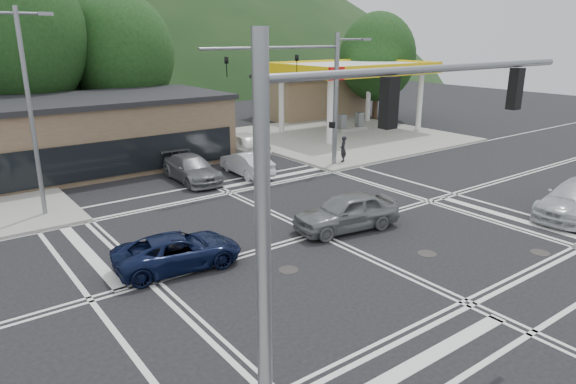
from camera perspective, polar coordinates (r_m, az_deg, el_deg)
ground at (r=21.28m, az=3.31°, el=-4.66°), size 120.00×120.00×0.00m
sidewalk_ne at (r=41.68m, az=5.90°, el=6.22°), size 16.00×16.00×0.15m
gas_station_canopy at (r=43.12m, az=7.19°, el=13.20°), size 12.32×8.34×5.75m
convenience_store at (r=52.12m, az=2.55°, el=10.50°), size 10.00×6.00×3.80m
commercial_row at (r=32.95m, az=-27.90°, el=4.84°), size 24.00×8.00×4.00m
tree_n_b at (r=39.65m, az=-27.96°, el=15.08°), size 9.00×9.00×12.98m
tree_n_c at (r=41.45m, az=-17.90°, el=14.39°), size 7.60×7.60×10.87m
tree_n_e at (r=44.41m, az=-23.53°, el=14.80°), size 8.40×8.40×11.98m
tree_ne at (r=50.87m, az=9.91°, el=14.56°), size 7.20×7.20×9.99m
streetlight_nw at (r=24.62m, az=-26.67°, el=8.72°), size 2.50×0.25×9.00m
signal_mast_ne at (r=30.64m, az=3.59°, el=11.82°), size 11.65×0.30×8.00m
signal_mast_sw at (r=9.78m, az=5.96°, el=0.64°), size 9.14×0.28×8.00m
car_blue_west at (r=18.48m, az=-12.10°, el=-6.42°), size 4.66×2.57×1.24m
car_grey_center at (r=21.61m, az=6.50°, el=-2.18°), size 4.82×2.56×1.56m
car_queue_a at (r=30.05m, az=-4.63°, el=3.22°), size 1.70×4.29×1.39m
car_queue_b at (r=34.80m, az=-5.21°, el=5.37°), size 2.03×4.96×1.69m
car_northbound at (r=29.14m, az=-10.65°, el=2.57°), size 2.19×4.98×1.42m
pedestrian at (r=32.62m, az=6.14°, el=4.77°), size 0.71×0.68×1.63m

